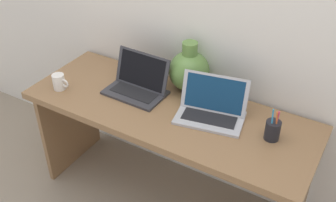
{
  "coord_description": "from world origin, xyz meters",
  "views": [
    {
      "loc": [
        0.91,
        -1.53,
        2.01
      ],
      "look_at": [
        0.0,
        0.0,
        0.77
      ],
      "focal_mm": 43.07,
      "sensor_mm": 36.0,
      "label": 1
    }
  ],
  "objects_px": {
    "laptop_left": "(138,82)",
    "coffee_mug": "(59,82)",
    "green_vase": "(189,70)",
    "laptop_right": "(212,107)",
    "pen_cup": "(273,130)"
  },
  "relations": [
    {
      "from": "coffee_mug",
      "to": "laptop_right",
      "type": "bearing_deg",
      "value": 13.81
    },
    {
      "from": "laptop_right",
      "to": "pen_cup",
      "type": "distance_m",
      "value": 0.34
    },
    {
      "from": "laptop_left",
      "to": "laptop_right",
      "type": "xyz_separation_m",
      "value": [
        0.47,
        -0.0,
        -0.0
      ]
    },
    {
      "from": "laptop_left",
      "to": "coffee_mug",
      "type": "relative_size",
      "value": 3.17
    },
    {
      "from": "green_vase",
      "to": "pen_cup",
      "type": "relative_size",
      "value": 1.65
    },
    {
      "from": "laptop_left",
      "to": "green_vase",
      "type": "relative_size",
      "value": 1.16
    },
    {
      "from": "laptop_left",
      "to": "green_vase",
      "type": "xyz_separation_m",
      "value": [
        0.24,
        0.17,
        0.06
      ]
    },
    {
      "from": "coffee_mug",
      "to": "laptop_left",
      "type": "bearing_deg",
      "value": 27.9
    },
    {
      "from": "laptop_left",
      "to": "laptop_right",
      "type": "bearing_deg",
      "value": -0.16
    },
    {
      "from": "pen_cup",
      "to": "laptop_right",
      "type": "bearing_deg",
      "value": 176.29
    },
    {
      "from": "laptop_left",
      "to": "coffee_mug",
      "type": "distance_m",
      "value": 0.46
    },
    {
      "from": "laptop_left",
      "to": "laptop_right",
      "type": "distance_m",
      "value": 0.47
    },
    {
      "from": "laptop_left",
      "to": "coffee_mug",
      "type": "height_order",
      "value": "laptop_left"
    },
    {
      "from": "laptop_left",
      "to": "pen_cup",
      "type": "bearing_deg",
      "value": -1.65
    },
    {
      "from": "laptop_right",
      "to": "coffee_mug",
      "type": "bearing_deg",
      "value": -166.19
    }
  ]
}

